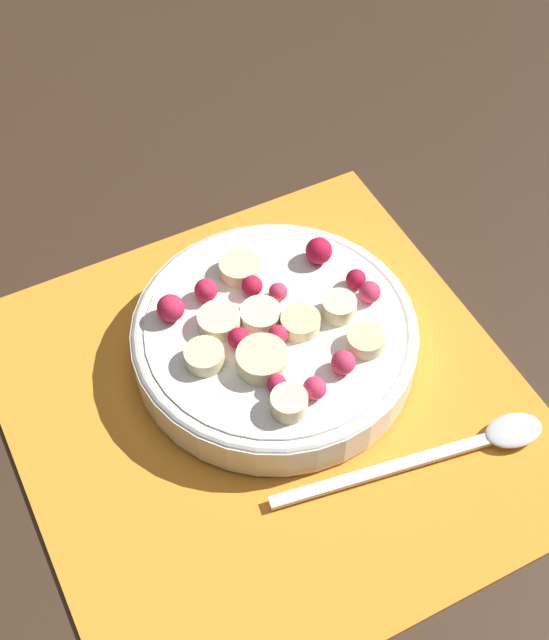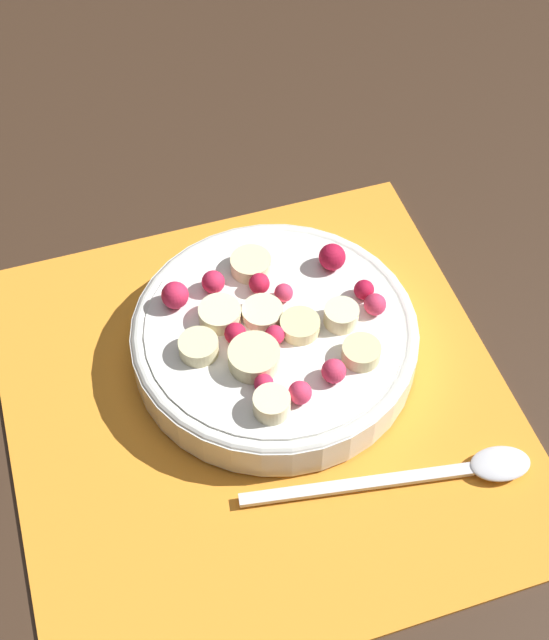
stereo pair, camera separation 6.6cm
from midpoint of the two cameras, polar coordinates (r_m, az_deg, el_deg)
The scene contains 4 objects.
ground_plane at distance 0.67m, azimuth 1.81°, elevation -5.55°, with size 3.00×3.00×0.00m, color #382619.
placemat at distance 0.67m, azimuth 1.81°, elevation -5.41°, with size 0.38×0.37×0.01m.
fruit_bowl at distance 0.67m, azimuth 2.78°, elevation -1.22°, with size 0.22×0.22×0.05m.
spoon at distance 0.65m, azimuth 13.84°, elevation -9.60°, with size 0.05×0.21×0.01m.
Camera 2 is at (0.35, -0.10, 0.57)m, focal length 50.00 mm.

